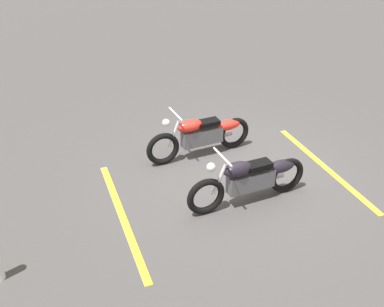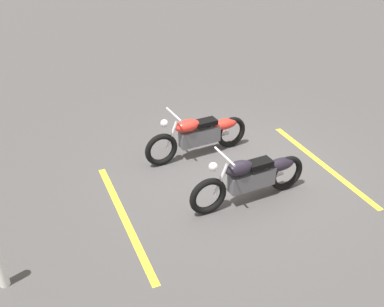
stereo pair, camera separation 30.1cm
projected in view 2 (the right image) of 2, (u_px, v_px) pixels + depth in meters
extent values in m
plane|color=#474444|center=(235.00, 172.00, 8.63)|extent=(60.00, 60.00, 0.00)
torus|color=black|center=(161.00, 150.00, 8.69)|extent=(0.67, 0.11, 0.67)
torus|color=black|center=(231.00, 132.00, 9.30)|extent=(0.67, 0.11, 0.67)
cube|color=#59595E|center=(200.00, 136.00, 8.97)|extent=(0.84, 0.22, 0.32)
ellipsoid|color=red|center=(187.00, 126.00, 8.71)|extent=(0.52, 0.28, 0.24)
ellipsoid|color=red|center=(225.00, 124.00, 9.12)|extent=(0.56, 0.24, 0.22)
cube|color=black|center=(206.00, 122.00, 8.88)|extent=(0.44, 0.24, 0.09)
cylinder|color=silver|center=(172.00, 135.00, 8.65)|extent=(0.27, 0.06, 0.56)
cylinder|color=silver|center=(174.00, 114.00, 8.45)|extent=(0.04, 0.62, 0.04)
sphere|color=silver|center=(164.00, 123.00, 8.44)|extent=(0.15, 0.15, 0.15)
cylinder|color=silver|center=(213.00, 136.00, 9.32)|extent=(0.70, 0.09, 0.09)
torus|color=black|center=(208.00, 196.00, 7.39)|extent=(0.67, 0.12, 0.67)
torus|color=black|center=(286.00, 173.00, 7.98)|extent=(0.67, 0.12, 0.67)
cube|color=#59595E|center=(252.00, 179.00, 7.66)|extent=(0.84, 0.23, 0.32)
ellipsoid|color=black|center=(239.00, 168.00, 7.40)|extent=(0.52, 0.29, 0.24)
ellipsoid|color=black|center=(280.00, 164.00, 7.81)|extent=(0.56, 0.25, 0.22)
cube|color=black|center=(259.00, 163.00, 7.57)|extent=(0.44, 0.25, 0.09)
cylinder|color=silver|center=(221.00, 179.00, 7.34)|extent=(0.27, 0.06, 0.56)
cylinder|color=silver|center=(225.00, 156.00, 7.15)|extent=(0.05, 0.62, 0.04)
sphere|color=silver|center=(213.00, 167.00, 7.14)|extent=(0.15, 0.15, 0.15)
cylinder|color=silver|center=(266.00, 177.00, 8.00)|extent=(0.70, 0.10, 0.09)
cube|color=yellow|center=(322.00, 164.00, 8.87)|extent=(0.34, 3.20, 0.01)
cube|color=yellow|center=(125.00, 218.00, 7.42)|extent=(0.34, 3.20, 0.01)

